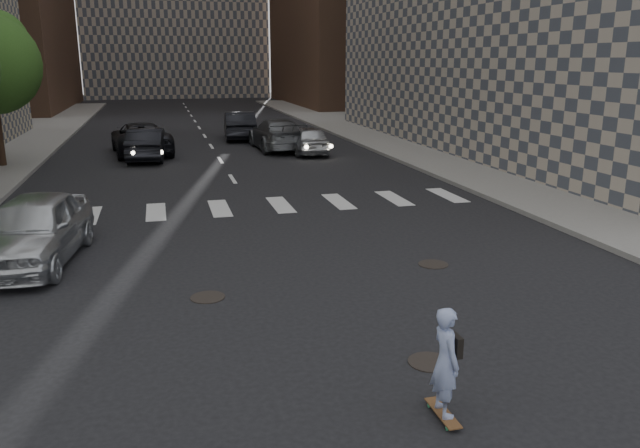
# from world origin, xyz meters

# --- Properties ---
(ground) EXTENTS (160.00, 160.00, 0.00)m
(ground) POSITION_xyz_m (0.00, 0.00, 0.00)
(ground) COLOR black
(ground) RESTS_ON ground
(sidewalk_right) EXTENTS (13.00, 80.00, 0.15)m
(sidewalk_right) POSITION_xyz_m (14.50, 20.00, 0.07)
(sidewalk_right) COLOR gray
(sidewalk_right) RESTS_ON ground
(manhole_a) EXTENTS (0.70, 0.70, 0.02)m
(manhole_a) POSITION_xyz_m (1.20, -2.50, 0.01)
(manhole_a) COLOR black
(manhole_a) RESTS_ON ground
(manhole_b) EXTENTS (0.70, 0.70, 0.02)m
(manhole_b) POSITION_xyz_m (-2.00, 1.20, 0.01)
(manhole_b) COLOR black
(manhole_b) RESTS_ON ground
(manhole_c) EXTENTS (0.70, 0.70, 0.02)m
(manhole_c) POSITION_xyz_m (3.30, 2.00, 0.01)
(manhole_c) COLOR black
(manhole_c) RESTS_ON ground
(skateboarder) EXTENTS (0.38, 0.80, 1.59)m
(skateboarder) POSITION_xyz_m (0.72, -4.00, 0.83)
(skateboarder) COLOR brown
(skateboarder) RESTS_ON ground
(silver_sedan) EXTENTS (2.56, 4.99, 1.63)m
(silver_sedan) POSITION_xyz_m (-5.74, 4.50, 0.81)
(silver_sedan) COLOR silver
(silver_sedan) RESTS_ON ground
(traffic_car_a) EXTENTS (2.00, 4.75, 1.53)m
(traffic_car_a) POSITION_xyz_m (-3.32, 20.00, 0.76)
(traffic_car_a) COLOR black
(traffic_car_a) RESTS_ON ground
(traffic_car_b) EXTENTS (2.49, 5.67, 1.62)m
(traffic_car_b) POSITION_xyz_m (3.29, 21.87, 0.81)
(traffic_car_b) COLOR #595C60
(traffic_car_b) RESTS_ON ground
(traffic_car_c) EXTENTS (3.32, 6.02, 1.60)m
(traffic_car_c) POSITION_xyz_m (-3.66, 22.10, 0.80)
(traffic_car_c) COLOR black
(traffic_car_c) RESTS_ON ground
(traffic_car_d) EXTENTS (1.88, 4.29, 1.44)m
(traffic_car_d) POSITION_xyz_m (4.56, 20.00, 0.72)
(traffic_car_d) COLOR #B3B6BB
(traffic_car_d) RESTS_ON ground
(traffic_car_e) EXTENTS (2.09, 5.09, 1.64)m
(traffic_car_e) POSITION_xyz_m (1.95, 26.91, 0.82)
(traffic_car_e) COLOR black
(traffic_car_e) RESTS_ON ground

